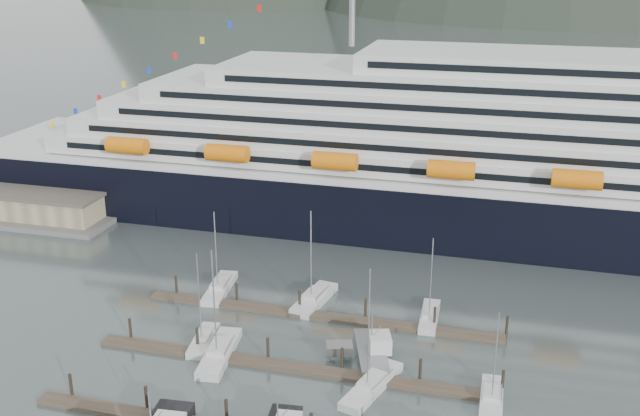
# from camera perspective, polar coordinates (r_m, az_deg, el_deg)

# --- Properties ---
(ground) EXTENTS (1600.00, 1600.00, 0.00)m
(ground) POSITION_cam_1_polar(r_m,az_deg,el_deg) (85.32, 0.35, -13.63)
(ground) COLOR #475452
(ground) RESTS_ON ground
(cruise_ship) EXTENTS (210.00, 30.40, 50.30)m
(cruise_ship) POSITION_cam_1_polar(r_m,az_deg,el_deg) (129.23, 19.89, 2.83)
(cruise_ship) COLOR black
(cruise_ship) RESTS_ON ground
(warehouse) EXTENTS (46.00, 20.00, 5.80)m
(warehouse) POSITION_cam_1_polar(r_m,az_deg,el_deg) (149.83, -22.75, 0.75)
(warehouse) COLOR #595956
(warehouse) RESTS_ON ground
(dock_mid) EXTENTS (48.18, 2.28, 3.20)m
(dock_mid) POSITION_cam_1_polar(r_m,az_deg,el_deg) (88.80, -2.28, -11.95)
(dock_mid) COLOR #413529
(dock_mid) RESTS_ON ground
(dock_far) EXTENTS (48.18, 2.28, 3.20)m
(dock_far) POSITION_cam_1_polar(r_m,az_deg,el_deg) (99.64, -0.02, -8.18)
(dock_far) COLOR #413529
(dock_far) RESTS_ON ground
(sailboat_a) EXTENTS (3.45, 8.21, 12.74)m
(sailboat_a) POSITION_cam_1_polar(r_m,az_deg,el_deg) (94.71, -8.87, -9.95)
(sailboat_a) COLOR silver
(sailboat_a) RESTS_ON ground
(sailboat_b) EXTENTS (4.21, 11.29, 14.78)m
(sailboat_b) POSITION_cam_1_polar(r_m,az_deg,el_deg) (91.66, -7.67, -10.94)
(sailboat_b) COLOR silver
(sailboat_b) RESTS_ON ground
(sailboat_d) EXTENTS (5.45, 11.10, 15.46)m
(sailboat_d) POSITION_cam_1_polar(r_m,az_deg,el_deg) (85.20, 3.96, -13.39)
(sailboat_d) COLOR silver
(sailboat_d) RESTS_ON ground
(sailboat_e) EXTENTS (3.80, 10.40, 12.81)m
(sailboat_e) POSITION_cam_1_polar(r_m,az_deg,el_deg) (107.53, -7.64, -6.11)
(sailboat_e) COLOR silver
(sailboat_e) RESTS_ON ground
(sailboat_f) EXTENTS (4.38, 10.36, 14.26)m
(sailboat_f) POSITION_cam_1_polar(r_m,az_deg,el_deg) (103.39, -0.44, -7.01)
(sailboat_f) COLOR silver
(sailboat_f) RESTS_ON ground
(sailboat_g) EXTENTS (2.60, 9.02, 12.19)m
(sailboat_g) POSITION_cam_1_polar(r_m,az_deg,el_deg) (100.13, 8.34, -8.21)
(sailboat_g) COLOR silver
(sailboat_g) RESTS_ON ground
(sailboat_h) EXTENTS (2.51, 8.25, 11.56)m
(sailboat_h) POSITION_cam_1_polar(r_m,az_deg,el_deg) (85.06, 12.94, -13.98)
(sailboat_h) COLOR silver
(sailboat_h) RESTS_ON ground
(trawler_e) EXTENTS (8.51, 10.50, 6.45)m
(trawler_e) POSITION_cam_1_polar(r_m,az_deg,el_deg) (90.62, 3.84, -10.88)
(trawler_e) COLOR gray
(trawler_e) RESTS_ON ground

